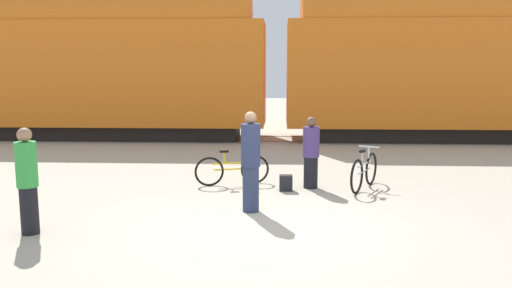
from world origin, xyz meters
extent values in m
plane|color=#B2A893|center=(0.00, 0.00, 0.00)|extent=(80.00, 80.00, 0.00)
cube|color=black|center=(-6.78, 10.74, 0.28)|extent=(10.69, 2.21, 0.55)
cube|color=orange|center=(-6.78, 10.74, 2.44)|extent=(12.73, 2.95, 3.78)
cylinder|color=orange|center=(-6.78, 10.74, 4.33)|extent=(11.71, 2.80, 2.80)
cube|color=black|center=(6.78, 10.74, 0.28)|extent=(10.69, 2.21, 0.55)
cube|color=orange|center=(6.78, 10.74, 2.44)|extent=(12.73, 2.95, 3.78)
cylinder|color=orange|center=(6.78, 10.74, 4.33)|extent=(11.71, 2.80, 2.80)
cube|color=#4C4238|center=(0.00, 10.02, 0.01)|extent=(65.42, 0.07, 0.01)
cube|color=#4C4238|center=(0.00, 11.46, 0.01)|extent=(65.42, 0.07, 0.01)
torus|color=black|center=(2.23, 3.08, 0.37)|extent=(0.38, 0.68, 0.73)
torus|color=black|center=(1.78, 2.21, 0.37)|extent=(0.38, 0.68, 0.73)
cylinder|color=silver|center=(2.00, 2.64, 0.56)|extent=(0.43, 0.78, 0.04)
cylinder|color=silver|center=(2.00, 2.64, 0.40)|extent=(0.39, 0.72, 0.04)
cylinder|color=silver|center=(1.92, 2.49, 0.71)|extent=(0.04, 0.04, 0.31)
cube|color=black|center=(1.92, 2.49, 0.86)|extent=(0.16, 0.21, 0.05)
cylinder|color=silver|center=(2.13, 2.88, 0.73)|extent=(0.04, 0.04, 0.34)
cylinder|color=silver|center=(2.13, 2.88, 0.90)|extent=(0.42, 0.24, 0.03)
torus|color=black|center=(-0.40, 3.07, 0.33)|extent=(0.65, 0.24, 0.66)
torus|color=black|center=(-1.40, 2.76, 0.33)|extent=(0.65, 0.24, 0.66)
cylinder|color=gold|center=(-0.90, 2.91, 0.50)|extent=(0.89, 0.30, 0.04)
cylinder|color=gold|center=(-0.90, 2.91, 0.36)|extent=(0.81, 0.28, 0.04)
cylinder|color=gold|center=(-1.07, 2.86, 0.64)|extent=(0.04, 0.04, 0.28)
cube|color=black|center=(-1.07, 2.86, 0.77)|extent=(0.21, 0.14, 0.05)
cylinder|color=gold|center=(-0.62, 3.00, 0.65)|extent=(0.04, 0.04, 0.31)
cylinder|color=gold|center=(-0.62, 3.00, 0.81)|extent=(0.17, 0.45, 0.03)
cylinder|color=#283351|center=(-0.36, 0.78, 0.42)|extent=(0.30, 0.30, 0.84)
cylinder|color=navy|center=(-0.36, 0.78, 1.23)|extent=(0.35, 0.35, 0.77)
sphere|color=#A37556|center=(-0.36, 0.78, 1.72)|extent=(0.22, 0.22, 0.22)
cylinder|color=black|center=(0.85, 2.71, 0.35)|extent=(0.31, 0.31, 0.69)
cylinder|color=#473370|center=(0.85, 2.71, 1.02)|extent=(0.36, 0.36, 0.66)
sphere|color=brown|center=(0.85, 2.71, 1.46)|extent=(0.22, 0.22, 0.22)
cylinder|color=black|center=(-3.76, -0.65, 0.38)|extent=(0.27, 0.27, 0.76)
cylinder|color=green|center=(-3.76, -0.65, 1.11)|extent=(0.32, 0.32, 0.71)
sphere|color=#A37556|center=(-3.76, -0.65, 1.58)|extent=(0.22, 0.22, 0.22)
cube|color=black|center=(0.30, 2.41, 0.17)|extent=(0.28, 0.20, 0.34)
camera|label=1|loc=(0.16, -8.07, 2.54)|focal=35.00mm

